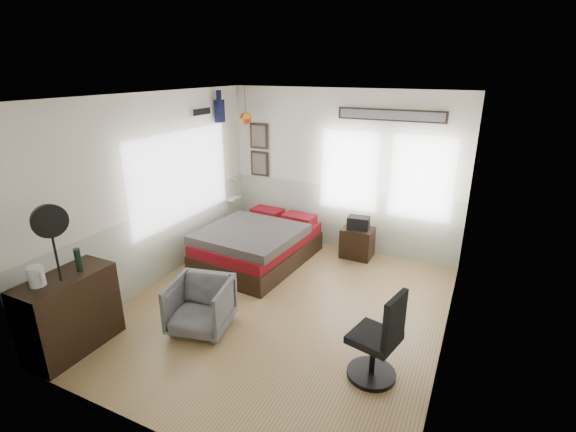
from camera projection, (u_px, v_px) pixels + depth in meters
name	position (u px, v px, depth m)	size (l,w,h in m)	color
ground_plane	(282.00, 308.00, 5.51)	(4.00, 4.50, 0.01)	olive
room_shell	(282.00, 186.00, 5.15)	(4.02, 4.52, 2.71)	silver
wall_decor	(274.00, 125.00, 6.91)	(3.55, 1.32, 1.44)	#33251A
bed	(258.00, 244.00, 6.72)	(1.53, 2.05, 0.63)	black
dresser	(70.00, 313.00, 4.59)	(0.48, 1.00, 0.90)	black
armchair	(200.00, 305.00, 4.98)	(0.68, 0.70, 0.64)	#5B5B62
nightstand	(357.00, 243.00, 6.93)	(0.50, 0.40, 0.50)	black
task_chair	(379.00, 345.00, 4.13)	(0.53, 0.53, 1.00)	black
kettle	(36.00, 276.00, 4.22)	(0.18, 0.16, 0.21)	silver
bottle	(78.00, 260.00, 4.52)	(0.07, 0.07, 0.26)	black
stand_fan	(50.00, 222.00, 4.13)	(0.21, 0.33, 0.84)	black
black_bag	(358.00, 223.00, 6.81)	(0.35, 0.22, 0.20)	black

